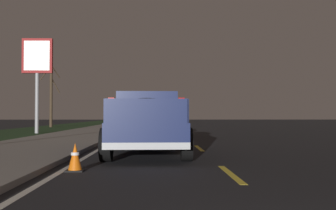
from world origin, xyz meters
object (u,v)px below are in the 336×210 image
object	(u,v)px
pickup_truck	(147,121)
gas_price_sign	(37,63)
sedan_blue	(156,122)
traffic_cone_near	(75,157)
sedan_white	(156,119)
bare_tree_far	(51,96)

from	to	relation	value
pickup_truck	gas_price_sign	world-z (taller)	gas_price_sign
sedan_blue	traffic_cone_near	distance (m)	12.46
traffic_cone_near	sedan_white	bearing A→B (deg)	-3.13
sedan_white	pickup_truck	bearing A→B (deg)	179.69
traffic_cone_near	pickup_truck	bearing A→B (deg)	-21.17
sedan_blue	sedan_white	bearing A→B (deg)	0.39
bare_tree_far	traffic_cone_near	xyz separation A→B (m)	(-29.84, -8.53, -2.71)
sedan_blue	gas_price_sign	world-z (taller)	gas_price_sign
sedan_white	sedan_blue	size ratio (longest dim) A/B	1.00
gas_price_sign	bare_tree_far	bearing A→B (deg)	11.31
pickup_truck	bare_tree_far	distance (m)	28.17
sedan_white	gas_price_sign	xyz separation A→B (m)	(-10.50, 7.46, 3.67)
sedan_blue	bare_tree_far	distance (m)	20.34
pickup_truck	gas_price_sign	xyz separation A→B (m)	(13.41, 7.33, 3.47)
pickup_truck	bare_tree_far	world-z (taller)	bare_tree_far
pickup_truck	traffic_cone_near	world-z (taller)	pickup_truck
pickup_truck	sedan_blue	xyz separation A→B (m)	(8.80, -0.23, -0.20)
pickup_truck	sedan_blue	world-z (taller)	pickup_truck
pickup_truck	sedan_white	distance (m)	23.92
pickup_truck	sedan_white	size ratio (longest dim) A/B	1.23
pickup_truck	bare_tree_far	size ratio (longest dim) A/B	0.91
sedan_blue	bare_tree_far	xyz separation A→B (m)	(17.50, 10.14, 2.20)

